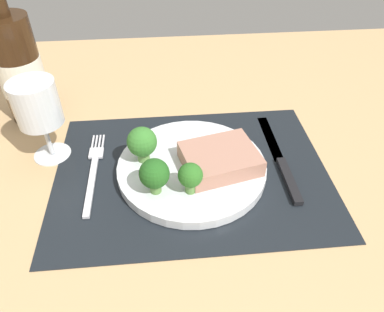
# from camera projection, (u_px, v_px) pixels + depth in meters

# --- Properties ---
(ground_plane) EXTENTS (1.40, 1.10, 0.03)m
(ground_plane) POSITION_uv_depth(u_px,v_px,m) (192.00, 179.00, 0.61)
(ground_plane) COLOR tan
(placemat) EXTENTS (0.44, 0.33, 0.00)m
(placemat) POSITION_uv_depth(u_px,v_px,m) (192.00, 172.00, 0.60)
(placemat) COLOR black
(placemat) RESTS_ON ground_plane
(plate) EXTENTS (0.24, 0.24, 0.02)m
(plate) POSITION_uv_depth(u_px,v_px,m) (192.00, 168.00, 0.59)
(plate) COLOR silver
(plate) RESTS_ON placemat
(steak) EXTENTS (0.13, 0.12, 0.03)m
(steak) POSITION_uv_depth(u_px,v_px,m) (220.00, 159.00, 0.58)
(steak) COLOR tan
(steak) RESTS_ON plate
(broccoli_front_edge) EXTENTS (0.05, 0.05, 0.06)m
(broccoli_front_edge) POSITION_uv_depth(u_px,v_px,m) (142.00, 143.00, 0.57)
(broccoli_front_edge) COLOR #5B8942
(broccoli_front_edge) RESTS_ON plate
(broccoli_near_fork) EXTENTS (0.04, 0.04, 0.05)m
(broccoli_near_fork) POSITION_uv_depth(u_px,v_px,m) (190.00, 176.00, 0.52)
(broccoli_near_fork) COLOR #5B8942
(broccoli_near_fork) RESTS_ON plate
(broccoli_back_left) EXTENTS (0.04, 0.04, 0.06)m
(broccoli_back_left) POSITION_uv_depth(u_px,v_px,m) (154.00, 174.00, 0.52)
(broccoli_back_left) COLOR #5B8942
(broccoli_back_left) RESTS_ON plate
(fork) EXTENTS (0.02, 0.19, 0.01)m
(fork) POSITION_uv_depth(u_px,v_px,m) (94.00, 170.00, 0.60)
(fork) COLOR silver
(fork) RESTS_ON placemat
(knife) EXTENTS (0.02, 0.23, 0.01)m
(knife) POSITION_uv_depth(u_px,v_px,m) (281.00, 162.00, 0.61)
(knife) COLOR black
(knife) RESTS_ON placemat
(wine_bottle) EXTENTS (0.08, 0.08, 0.29)m
(wine_bottle) POSITION_uv_depth(u_px,v_px,m) (19.00, 68.00, 0.66)
(wine_bottle) COLOR #331E0F
(wine_bottle) RESTS_ON ground_plane
(wine_glass) EXTENTS (0.07, 0.07, 0.14)m
(wine_glass) POSITION_uv_depth(u_px,v_px,m) (38.00, 108.00, 0.57)
(wine_glass) COLOR silver
(wine_glass) RESTS_ON ground_plane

